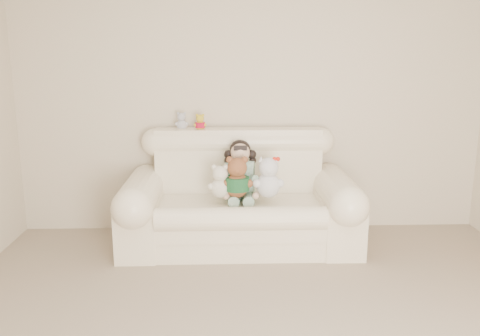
# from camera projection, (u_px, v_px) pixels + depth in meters

# --- Properties ---
(wall_back) EXTENTS (4.50, 0.00, 4.50)m
(wall_back) POSITION_uv_depth(u_px,v_px,m) (252.00, 98.00, 4.78)
(wall_back) COLOR beige
(wall_back) RESTS_ON ground
(sofa) EXTENTS (2.10, 0.95, 1.03)m
(sofa) POSITION_uv_depth(u_px,v_px,m) (240.00, 191.00, 4.46)
(sofa) COLOR #FFE9CD
(sofa) RESTS_ON floor
(seated_child) EXTENTS (0.39, 0.45, 0.55)m
(seated_child) POSITION_uv_depth(u_px,v_px,m) (240.00, 170.00, 4.49)
(seated_child) COLOR #357B51
(seated_child) RESTS_ON sofa
(brown_teddy) EXTENTS (0.33, 0.30, 0.42)m
(brown_teddy) POSITION_uv_depth(u_px,v_px,m) (237.00, 173.00, 4.28)
(brown_teddy) COLOR brown
(brown_teddy) RESTS_ON sofa
(white_cat) EXTENTS (0.33, 0.30, 0.43)m
(white_cat) POSITION_uv_depth(u_px,v_px,m) (268.00, 173.00, 4.28)
(white_cat) COLOR white
(white_cat) RESTS_ON sofa
(cream_teddy) EXTENTS (0.23, 0.18, 0.34)m
(cream_teddy) POSITION_uv_depth(u_px,v_px,m) (220.00, 178.00, 4.28)
(cream_teddy) COLOR white
(cream_teddy) RESTS_ON sofa
(yellow_mini_bear) EXTENTS (0.14, 0.13, 0.18)m
(yellow_mini_bear) POSITION_uv_depth(u_px,v_px,m) (200.00, 121.00, 4.66)
(yellow_mini_bear) COLOR yellow
(yellow_mini_bear) RESTS_ON sofa
(grey_mini_plush) EXTENTS (0.14, 0.11, 0.20)m
(grey_mini_plush) POSITION_uv_depth(u_px,v_px,m) (182.00, 119.00, 4.68)
(grey_mini_plush) COLOR #B7B8BE
(grey_mini_plush) RESTS_ON sofa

